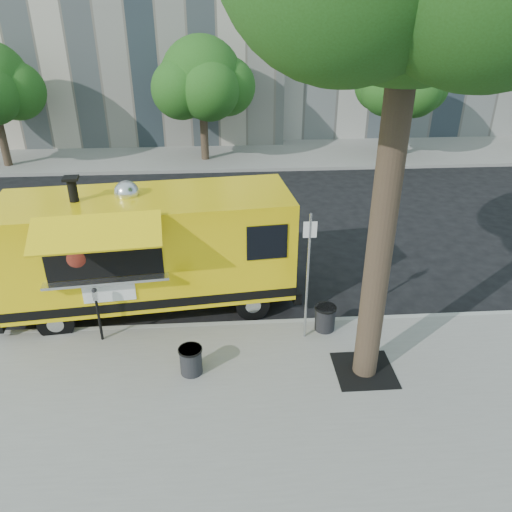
{
  "coord_description": "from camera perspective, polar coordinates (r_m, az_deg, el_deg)",
  "views": [
    {
      "loc": [
        -0.17,
        -10.66,
        6.97
      ],
      "look_at": [
        0.56,
        0.0,
        1.43
      ],
      "focal_mm": 35.0,
      "sensor_mm": 36.0,
      "label": 1
    }
  ],
  "objects": [
    {
      "name": "trash_bin_left",
      "position": [
        10.39,
        -7.46,
        -11.67
      ],
      "size": [
        0.49,
        0.49,
        0.59
      ],
      "color": "black",
      "rests_on": "sidewalk"
    },
    {
      "name": "trash_bin_right",
      "position": [
        11.61,
        7.9,
        -6.94
      ],
      "size": [
        0.5,
        0.5,
        0.6
      ],
      "color": "black",
      "rests_on": "sidewalk"
    },
    {
      "name": "tree_well",
      "position": [
        10.77,
        12.25,
        -12.63
      ],
      "size": [
        1.2,
        1.2,
        0.02
      ],
      "primitive_type": "cube",
      "color": "black",
      "rests_on": "sidewalk"
    },
    {
      "name": "far_tree_b",
      "position": [
        23.59,
        -6.24,
        19.61
      ],
      "size": [
        3.6,
        3.6,
        5.5
      ],
      "color": "#33261C",
      "rests_on": "far_sidewalk"
    },
    {
      "name": "far_sidewalk",
      "position": [
        25.13,
        -3.43,
        11.42
      ],
      "size": [
        60.0,
        5.0,
        0.15
      ],
      "primitive_type": "cube",
      "color": "gray",
      "rests_on": "ground"
    },
    {
      "name": "far_tree_c",
      "position": [
        24.68,
        16.36,
        18.8
      ],
      "size": [
        3.24,
        3.24,
        5.21
      ],
      "color": "#33261C",
      "rests_on": "far_sidewalk"
    },
    {
      "name": "sidewalk",
      "position": [
        9.59,
        -1.78,
        -18.6
      ],
      "size": [
        60.0,
        6.0,
        0.15
      ],
      "primitive_type": "cube",
      "color": "gray",
      "rests_on": "ground"
    },
    {
      "name": "food_truck",
      "position": [
        12.21,
        -12.12,
        0.82
      ],
      "size": [
        7.22,
        3.8,
        3.48
      ],
      "rotation": [
        0.0,
        0.0,
        0.1
      ],
      "color": "yellow",
      "rests_on": "ground"
    },
    {
      "name": "parking_meter",
      "position": [
        11.43,
        -17.69,
        -5.68
      ],
      "size": [
        0.11,
        0.11,
        1.33
      ],
      "color": "black",
      "rests_on": "sidewalk"
    },
    {
      "name": "curb",
      "position": [
        11.93,
        -2.38,
        -7.95
      ],
      "size": [
        60.0,
        0.14,
        0.16
      ],
      "primitive_type": "cube",
      "color": "#999993",
      "rests_on": "ground"
    },
    {
      "name": "sign_post",
      "position": [
        10.59,
        5.95,
        -1.68
      ],
      "size": [
        0.28,
        0.06,
        3.0
      ],
      "color": "silver",
      "rests_on": "sidewalk"
    },
    {
      "name": "ground",
      "position": [
        12.74,
        -2.51,
        -5.81
      ],
      "size": [
        120.0,
        120.0,
        0.0
      ],
      "primitive_type": "plane",
      "color": "black",
      "rests_on": "ground"
    }
  ]
}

